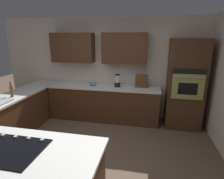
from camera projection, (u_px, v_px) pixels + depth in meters
ground_plane at (86, 159)px, 3.24m from camera, size 14.00×14.00×0.00m
wall_back at (107, 63)px, 4.78m from camera, size 6.00×0.44×2.60m
lower_cabinets_back at (104, 103)px, 4.76m from camera, size 2.80×0.60×0.86m
countertop_back at (104, 87)px, 4.64m from camera, size 2.84×0.64×0.04m
lower_cabinets_side at (15, 116)px, 3.99m from camera, size 0.60×2.90×0.86m
countertop_side at (12, 97)px, 3.87m from camera, size 0.64×2.94×0.04m
island_top at (9, 152)px, 2.00m from camera, size 2.06×0.95×0.04m
wall_oven at (185, 85)px, 4.21m from camera, size 0.80×0.66×2.09m
cooktop at (9, 149)px, 2.00m from camera, size 0.76×0.56×0.03m
blender at (117, 81)px, 4.55m from camera, size 0.15×0.15×0.32m
mixing_bowl at (93, 84)px, 4.70m from camera, size 0.18×0.18×0.10m
spice_rack at (142, 81)px, 4.48m from camera, size 0.31×0.11×0.32m
dish_soap_bottle at (11, 91)px, 3.77m from camera, size 0.06×0.06×0.32m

